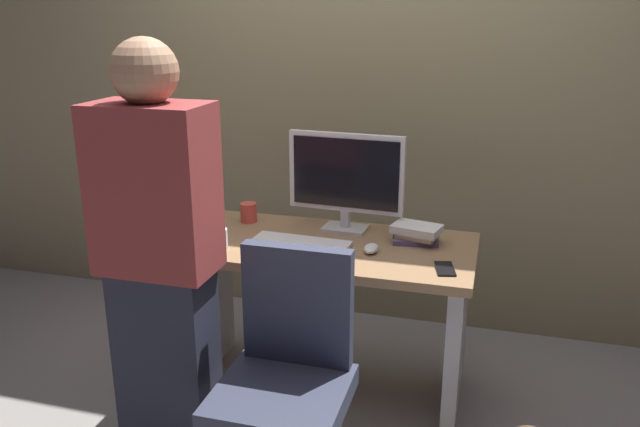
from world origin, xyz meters
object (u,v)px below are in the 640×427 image
monitor (346,177)px  cup_by_monitor (249,212)px  keyboard (302,242)px  mouse (371,248)px  person_at_desk (161,272)px  book_stack (416,233)px  office_chair (287,397)px  desk (323,291)px  cup_near_keyboard (219,239)px  cell_phone (445,269)px

monitor → cup_by_monitor: (-0.48, -0.00, -0.21)m
keyboard → mouse: mouse is taller
person_at_desk → book_stack: person_at_desk is taller
person_at_desk → monitor: 1.02m
office_chair → person_at_desk: bearing=177.8°
mouse → book_stack: (0.17, 0.17, 0.03)m
desk → cup_by_monitor: size_ratio=14.23×
person_at_desk → cup_near_keyboard: (-0.01, 0.52, -0.06)m
office_chair → monitor: bearing=91.1°
desk → cup_by_monitor: bearing=156.3°
keyboard → monitor: bearing=63.4°
office_chair → keyboard: bearing=102.9°
desk → office_chair: 0.73m
mouse → cup_by_monitor: size_ratio=1.07×
mouse → cell_phone: size_ratio=0.69×
book_stack → cell_phone: 0.32m
mouse → monitor: bearing=124.8°
keyboard → cell_phone: bearing=-7.4°
cup_near_keyboard → cup_by_monitor: bearing=92.5°
desk → book_stack: 0.50m
monitor → office_chair: bearing=-88.9°
cup_near_keyboard → mouse: bearing=11.7°
cup_near_keyboard → cell_phone: bearing=1.4°
monitor → book_stack: (0.34, -0.08, -0.21)m
cup_near_keyboard → cell_phone: size_ratio=0.61×
desk → mouse: bearing=-14.5°
person_at_desk → book_stack: bearing=46.1°
desk → keyboard: keyboard is taller
person_at_desk → cup_near_keyboard: size_ratio=18.66×
cup_near_keyboard → book_stack: 0.86m
mouse → cell_phone: (0.32, -0.11, -0.01)m
cup_by_monitor → cell_phone: bearing=-20.0°
cup_by_monitor → cell_phone: size_ratio=0.65×
mouse → book_stack: bearing=45.8°
desk → cup_by_monitor: cup_by_monitor is taller
person_at_desk → book_stack: 1.14m
monitor → cup_near_keyboard: size_ratio=6.16×
cup_by_monitor → desk: bearing=-23.7°
desk → cell_phone: bearing=-17.0°
person_at_desk → cell_phone: size_ratio=11.38×
mouse → cup_by_monitor: (-0.65, 0.25, 0.03)m
keyboard → cell_phone: (0.63, -0.12, -0.01)m
keyboard → cup_by_monitor: size_ratio=4.62×
mouse → cell_phone: mouse is taller
mouse → person_at_desk: bearing=-133.8°
book_stack → mouse: bearing=-134.2°
desk → cup_by_monitor: 0.54m
office_chair → cup_near_keyboard: size_ratio=10.70×
cell_phone → cup_near_keyboard: bearing=168.4°
office_chair → cup_near_keyboard: (-0.48, 0.54, 0.35)m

